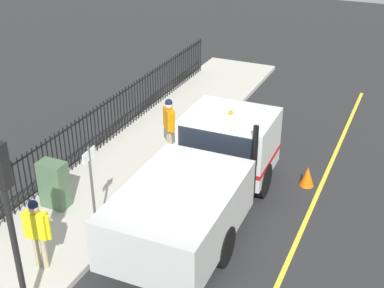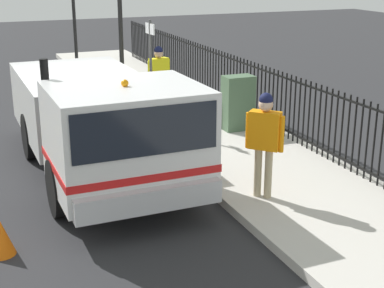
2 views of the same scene
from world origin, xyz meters
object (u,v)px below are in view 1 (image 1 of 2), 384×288
Objects in this scene: traffic_light_near at (6,199)px; utility_cabinet at (54,184)px; worker_standing at (169,121)px; pedestrian_distant at (37,227)px; traffic_cone at (307,176)px; street_sign at (92,185)px; work_truck at (208,172)px.

utility_cabinet is at bearing 115.09° from traffic_light_near.
pedestrian_distant is (0.20, 5.94, -0.03)m from worker_standing.
utility_cabinet is (1.86, -3.38, -2.08)m from traffic_light_near.
traffic_cone is (-5.72, -3.94, -0.50)m from utility_cabinet.
pedestrian_distant is at bearing 63.51° from street_sign.
traffic_light_near reaches higher than pedestrian_distant.
street_sign is (-1.85, 0.87, 0.94)m from utility_cabinet.
utility_cabinet is (1.43, 3.82, -0.47)m from worker_standing.
utility_cabinet is at bearing -157.89° from work_truck.
worker_standing is 1.41× the size of utility_cabinet.
utility_cabinet reaches higher than traffic_cone.
work_truck is at bearing -135.17° from pedestrian_distant.
street_sign is (1.79, 2.43, 0.52)m from work_truck.
work_truck is at bearing 66.46° from traffic_light_near.
worker_standing is 7.39m from traffic_light_near.
traffic_light_near is 6.50× the size of traffic_cone.
traffic_cone is (-4.49, -6.06, -0.94)m from pedestrian_distant.
pedestrian_distant is at bearing 53.47° from traffic_cone.
traffic_light_near is at bearing 62.21° from traffic_cone.
pedestrian_distant is 1.37× the size of utility_cabinet.
work_truck is 3.73× the size of pedestrian_distant.
utility_cabinet is 2.25m from street_sign.
traffic_light_near is (-0.63, 1.26, 1.65)m from pedestrian_distant.
pedestrian_distant reaches higher than traffic_cone.
traffic_light_near is at bearing 104.64° from pedestrian_distant.
traffic_light_near is 1.50× the size of street_sign.
worker_standing is at bearing 89.74° from traffic_light_near.
work_truck is 1.71× the size of traffic_light_near.
work_truck reaches higher than traffic_cone.
worker_standing is (2.21, -2.26, 0.05)m from work_truck.
traffic_cone is (-3.86, -7.33, -2.59)m from traffic_light_near.
utility_cabinet is at bearing -71.78° from pedestrian_distant.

